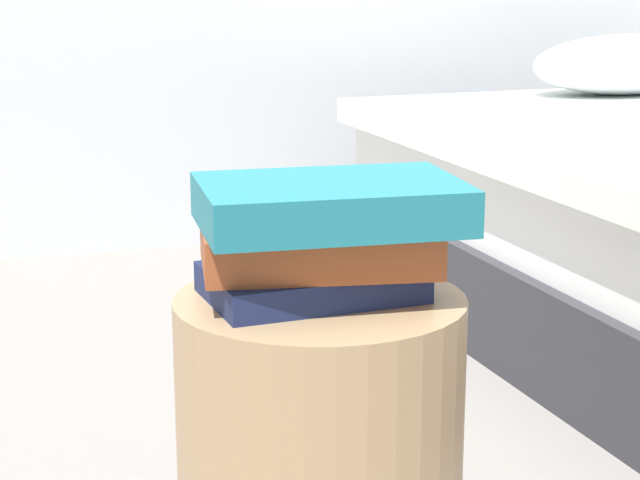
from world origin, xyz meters
TOP-DOWN VIEW (x-y plane):
  - side_table at (0.00, 0.00)m, footprint 0.34×0.34m
  - book_navy at (-0.01, 0.01)m, footprint 0.25×0.18m
  - book_rust at (-0.00, 0.01)m, footprint 0.29×0.20m
  - book_teal at (0.01, -0.01)m, footprint 0.31×0.21m

SIDE VIEW (x-z plane):
  - side_table at x=0.00m, z-range 0.00..0.43m
  - book_navy at x=-0.01m, z-range 0.43..0.46m
  - book_rust at x=0.00m, z-range 0.46..0.52m
  - book_teal at x=0.01m, z-range 0.52..0.57m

